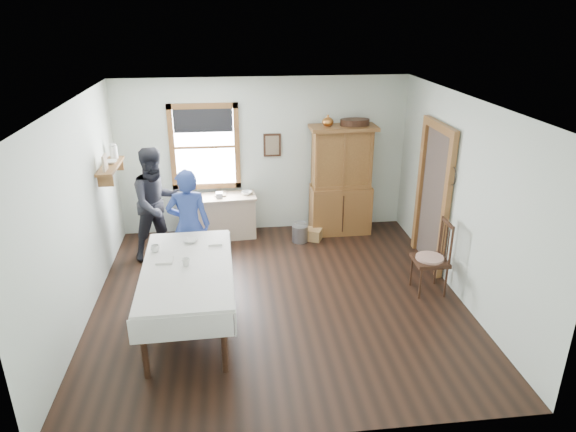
{
  "coord_description": "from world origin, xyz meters",
  "views": [
    {
      "loc": [
        -0.59,
        -6.15,
        3.75
      ],
      "look_at": [
        0.17,
        0.3,
        1.1
      ],
      "focal_mm": 32.0,
      "sensor_mm": 36.0,
      "label": 1
    }
  ],
  "objects_px": {
    "china_hutch": "(341,181)",
    "wicker_basket": "(312,234)",
    "work_counter": "(218,217)",
    "spindle_chair": "(430,257)",
    "figure_dark": "(158,208)",
    "pail": "(300,233)",
    "woman_blue": "(189,230)",
    "dining_table": "(189,297)"
  },
  "relations": [
    {
      "from": "spindle_chair",
      "to": "pail",
      "type": "relative_size",
      "value": 3.66
    },
    {
      "from": "china_hutch",
      "to": "spindle_chair",
      "type": "distance_m",
      "value": 2.39
    },
    {
      "from": "figure_dark",
      "to": "china_hutch",
      "type": "bearing_deg",
      "value": -20.26
    },
    {
      "from": "dining_table",
      "to": "pail",
      "type": "relative_size",
      "value": 7.26
    },
    {
      "from": "pail",
      "to": "wicker_basket",
      "type": "bearing_deg",
      "value": 12.67
    },
    {
      "from": "china_hutch",
      "to": "figure_dark",
      "type": "bearing_deg",
      "value": -169.27
    },
    {
      "from": "dining_table",
      "to": "spindle_chair",
      "type": "bearing_deg",
      "value": 8.52
    },
    {
      "from": "work_counter",
      "to": "woman_blue",
      "type": "height_order",
      "value": "woman_blue"
    },
    {
      "from": "pail",
      "to": "woman_blue",
      "type": "height_order",
      "value": "woman_blue"
    },
    {
      "from": "wicker_basket",
      "to": "china_hutch",
      "type": "bearing_deg",
      "value": 27.49
    },
    {
      "from": "dining_table",
      "to": "wicker_basket",
      "type": "height_order",
      "value": "dining_table"
    },
    {
      "from": "pail",
      "to": "woman_blue",
      "type": "bearing_deg",
      "value": -148.0
    },
    {
      "from": "work_counter",
      "to": "dining_table",
      "type": "distance_m",
      "value": 2.73
    },
    {
      "from": "wicker_basket",
      "to": "woman_blue",
      "type": "relative_size",
      "value": 0.21
    },
    {
      "from": "work_counter",
      "to": "wicker_basket",
      "type": "relative_size",
      "value": 3.97
    },
    {
      "from": "figure_dark",
      "to": "woman_blue",
      "type": "bearing_deg",
      "value": -88.68
    },
    {
      "from": "china_hutch",
      "to": "wicker_basket",
      "type": "height_order",
      "value": "china_hutch"
    },
    {
      "from": "work_counter",
      "to": "dining_table",
      "type": "height_order",
      "value": "dining_table"
    },
    {
      "from": "dining_table",
      "to": "pail",
      "type": "xyz_separation_m",
      "value": [
        1.72,
        2.37,
        -0.28
      ]
    },
    {
      "from": "pail",
      "to": "wicker_basket",
      "type": "height_order",
      "value": "pail"
    },
    {
      "from": "pail",
      "to": "wicker_basket",
      "type": "relative_size",
      "value": 0.88
    },
    {
      "from": "pail",
      "to": "wicker_basket",
      "type": "xyz_separation_m",
      "value": [
        0.21,
        0.05,
        -0.05
      ]
    },
    {
      "from": "work_counter",
      "to": "wicker_basket",
      "type": "bearing_deg",
      "value": -14.75
    },
    {
      "from": "spindle_chair",
      "to": "pail",
      "type": "bearing_deg",
      "value": 131.76
    },
    {
      "from": "china_hutch",
      "to": "pail",
      "type": "xyz_separation_m",
      "value": [
        -0.76,
        -0.34,
        -0.81
      ]
    },
    {
      "from": "china_hutch",
      "to": "woman_blue",
      "type": "relative_size",
      "value": 1.22
    },
    {
      "from": "pail",
      "to": "woman_blue",
      "type": "xyz_separation_m",
      "value": [
        -1.77,
        -1.1,
        0.64
      ]
    },
    {
      "from": "wicker_basket",
      "to": "woman_blue",
      "type": "distance_m",
      "value": 2.39
    },
    {
      "from": "china_hutch",
      "to": "dining_table",
      "type": "bearing_deg",
      "value": -133.04
    },
    {
      "from": "china_hutch",
      "to": "figure_dark",
      "type": "height_order",
      "value": "china_hutch"
    },
    {
      "from": "china_hutch",
      "to": "wicker_basket",
      "type": "bearing_deg",
      "value": -152.98
    },
    {
      "from": "work_counter",
      "to": "woman_blue",
      "type": "xyz_separation_m",
      "value": [
        -0.37,
        -1.45,
        0.41
      ]
    },
    {
      "from": "china_hutch",
      "to": "work_counter",
      "type": "bearing_deg",
      "value": 179.24
    },
    {
      "from": "work_counter",
      "to": "pail",
      "type": "relative_size",
      "value": 4.52
    },
    {
      "from": "woman_blue",
      "to": "figure_dark",
      "type": "xyz_separation_m",
      "value": [
        -0.54,
        0.83,
        0.05
      ]
    },
    {
      "from": "spindle_chair",
      "to": "wicker_basket",
      "type": "height_order",
      "value": "spindle_chair"
    },
    {
      "from": "wicker_basket",
      "to": "figure_dark",
      "type": "height_order",
      "value": "figure_dark"
    },
    {
      "from": "dining_table",
      "to": "pail",
      "type": "distance_m",
      "value": 2.94
    },
    {
      "from": "work_counter",
      "to": "woman_blue",
      "type": "relative_size",
      "value": 0.84
    },
    {
      "from": "dining_table",
      "to": "woman_blue",
      "type": "height_order",
      "value": "woman_blue"
    },
    {
      "from": "figure_dark",
      "to": "dining_table",
      "type": "bearing_deg",
      "value": -105.81
    },
    {
      "from": "work_counter",
      "to": "pail",
      "type": "bearing_deg",
      "value": -18.18
    }
  ]
}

